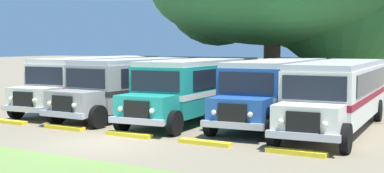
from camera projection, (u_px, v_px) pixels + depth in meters
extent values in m
plane|color=#84755B|center=(102.00, 143.00, 19.07)|extent=(220.00, 220.00, 0.00)
cube|color=silver|center=(100.00, 80.00, 29.42)|extent=(3.36, 9.39, 2.10)
cube|color=red|center=(100.00, 83.00, 29.44)|extent=(3.39, 9.42, 0.24)
cube|color=black|center=(123.00, 71.00, 29.12)|extent=(0.79, 7.97, 0.80)
cube|color=black|center=(84.00, 71.00, 30.19)|extent=(0.79, 7.97, 0.80)
cube|color=beige|center=(100.00, 59.00, 29.33)|extent=(3.27, 9.29, 0.22)
cube|color=silver|center=(34.00, 99.00, 24.68)|extent=(2.32, 1.60, 1.05)
cube|color=black|center=(23.00, 99.00, 24.01)|extent=(1.10, 0.20, 0.70)
cube|color=#B7B7BC|center=(23.00, 109.00, 24.00)|extent=(2.41, 0.43, 0.24)
cube|color=black|center=(44.00, 76.00, 25.20)|extent=(2.20, 0.27, 0.84)
cube|color=red|center=(142.00, 77.00, 33.61)|extent=(0.90, 0.14, 1.30)
sphere|color=#EAE5C6|center=(34.00, 100.00, 23.67)|extent=(0.20, 0.20, 0.20)
sphere|color=#EAE5C6|center=(10.00, 99.00, 24.25)|extent=(0.20, 0.20, 0.20)
cylinder|color=black|center=(57.00, 111.00, 24.30)|extent=(0.37, 1.02, 1.00)
cylinder|color=black|center=(16.00, 108.00, 25.31)|extent=(0.37, 1.02, 1.00)
cylinder|color=black|center=(146.00, 95.00, 31.71)|extent=(0.37, 1.02, 1.00)
cylinder|color=black|center=(112.00, 94.00, 32.72)|extent=(0.37, 1.02, 1.00)
cube|color=#9E9993|center=(147.00, 83.00, 27.26)|extent=(2.59, 9.22, 2.10)
cube|color=#282828|center=(147.00, 86.00, 27.27)|extent=(2.62, 9.24, 0.24)
cube|color=black|center=(171.00, 74.00, 26.82)|extent=(0.12, 8.00, 0.80)
cube|color=black|center=(131.00, 72.00, 28.13)|extent=(0.12, 8.00, 0.80)
cube|color=#B2B2B7|center=(147.00, 60.00, 27.17)|extent=(2.51, 9.12, 0.22)
cube|color=#9E9993|center=(75.00, 103.00, 22.77)|extent=(2.21, 1.42, 1.05)
cube|color=black|center=(62.00, 104.00, 22.13)|extent=(1.10, 0.11, 0.70)
cube|color=#B7B7BC|center=(62.00, 114.00, 22.13)|extent=(2.40, 0.22, 0.24)
cube|color=black|center=(85.00, 78.00, 23.26)|extent=(2.20, 0.08, 0.84)
cube|color=#282828|center=(193.00, 80.00, 31.22)|extent=(0.90, 0.07, 1.30)
sphere|color=#EAE5C6|center=(74.00, 105.00, 21.73)|extent=(0.20, 0.20, 0.20)
sphere|color=#EAE5C6|center=(49.00, 103.00, 22.45)|extent=(0.20, 0.20, 0.20)
cylinder|color=black|center=(98.00, 117.00, 22.28)|extent=(0.29, 1.00, 1.00)
cylinder|color=black|center=(56.00, 113.00, 23.51)|extent=(0.29, 1.00, 1.00)
cylinder|color=black|center=(197.00, 100.00, 29.29)|extent=(0.29, 1.00, 1.00)
cylinder|color=black|center=(161.00, 97.00, 30.52)|extent=(0.29, 1.00, 1.00)
cube|color=teal|center=(203.00, 86.00, 25.60)|extent=(3.22, 9.37, 2.10)
cube|color=white|center=(203.00, 89.00, 25.62)|extent=(3.25, 9.39, 0.24)
cube|color=black|center=(230.00, 76.00, 25.28)|extent=(0.67, 7.98, 0.80)
cube|color=black|center=(182.00, 74.00, 26.38)|extent=(0.67, 7.98, 0.80)
cube|color=beige|center=(203.00, 62.00, 25.51)|extent=(3.13, 9.26, 0.22)
cube|color=teal|center=(147.00, 108.00, 20.89)|extent=(2.30, 1.57, 1.05)
cube|color=black|center=(137.00, 110.00, 20.22)|extent=(1.10, 0.19, 0.70)
cube|color=#B7B7BC|center=(136.00, 121.00, 20.22)|extent=(2.41, 0.39, 0.24)
cube|color=black|center=(155.00, 81.00, 21.41)|extent=(2.20, 0.23, 0.84)
cube|color=white|center=(237.00, 82.00, 29.76)|extent=(0.90, 0.13, 1.30)
sphere|color=#EAE5C6|center=(152.00, 111.00, 19.87)|extent=(0.20, 0.20, 0.20)
sphere|color=#EAE5C6|center=(120.00, 109.00, 20.48)|extent=(0.20, 0.20, 0.20)
cylinder|color=black|center=(175.00, 123.00, 20.50)|extent=(0.36, 1.02, 1.00)
cylinder|color=black|center=(122.00, 119.00, 21.54)|extent=(0.36, 1.02, 1.00)
cylinder|color=black|center=(248.00, 102.00, 27.86)|extent=(0.36, 1.02, 1.00)
cylinder|color=black|center=(206.00, 100.00, 28.90)|extent=(0.36, 1.02, 1.00)
cube|color=#23519E|center=(280.00, 87.00, 24.58)|extent=(3.26, 9.38, 2.10)
cube|color=silver|center=(280.00, 91.00, 24.59)|extent=(3.29, 9.40, 0.24)
cube|color=black|center=(309.00, 77.00, 24.26)|extent=(0.71, 7.98, 0.80)
cube|color=black|center=(256.00, 76.00, 25.35)|extent=(0.71, 7.98, 0.80)
cube|color=beige|center=(280.00, 62.00, 24.48)|extent=(3.17, 9.27, 0.22)
cube|color=#23519E|center=(239.00, 112.00, 19.85)|extent=(2.31, 1.58, 1.05)
cube|color=black|center=(232.00, 113.00, 19.18)|extent=(1.10, 0.19, 0.70)
cube|color=#B7B7BC|center=(232.00, 125.00, 19.18)|extent=(2.41, 0.40, 0.24)
cube|color=black|center=(246.00, 83.00, 20.37)|extent=(2.20, 0.24, 0.84)
cube|color=silver|center=(304.00, 83.00, 28.74)|extent=(0.90, 0.14, 1.30)
sphere|color=#EAE5C6|center=(250.00, 115.00, 18.84)|extent=(0.20, 0.20, 0.20)
sphere|color=#EAE5C6|center=(214.00, 112.00, 19.44)|extent=(0.20, 0.20, 0.20)
cylinder|color=black|center=(271.00, 127.00, 19.47)|extent=(0.36, 1.02, 1.00)
cylinder|color=black|center=(211.00, 123.00, 20.50)|extent=(0.36, 1.02, 1.00)
cylinder|color=black|center=(319.00, 105.00, 26.84)|extent=(0.36, 1.02, 1.00)
cylinder|color=black|center=(273.00, 102.00, 27.87)|extent=(0.36, 1.02, 1.00)
cube|color=silver|center=(340.00, 92.00, 22.25)|extent=(3.17, 9.36, 2.10)
cube|color=maroon|center=(339.00, 96.00, 22.27)|extent=(3.21, 9.38, 0.24)
cube|color=black|center=(373.00, 80.00, 21.92)|extent=(0.63, 7.98, 0.80)
cube|color=black|center=(311.00, 79.00, 23.04)|extent=(0.63, 7.98, 0.80)
cube|color=#B2B2B7|center=(340.00, 64.00, 22.16)|extent=(3.09, 9.25, 0.22)
cube|color=silver|center=(308.00, 120.00, 17.55)|extent=(2.30, 1.56, 1.05)
cube|color=black|center=(303.00, 123.00, 16.89)|extent=(1.10, 0.18, 0.70)
cube|color=#B7B7BC|center=(302.00, 136.00, 16.88)|extent=(2.41, 0.38, 0.24)
cube|color=black|center=(314.00, 88.00, 18.07)|extent=(2.20, 0.22, 0.84)
cube|color=maroon|center=(357.00, 87.00, 26.40)|extent=(0.90, 0.13, 1.30)
sphere|color=#EAE5C6|center=(325.00, 124.00, 16.53)|extent=(0.20, 0.20, 0.20)
sphere|color=#EAE5C6|center=(281.00, 121.00, 17.15)|extent=(0.20, 0.20, 0.20)
cylinder|color=black|center=(346.00, 139.00, 17.15)|extent=(0.35, 1.02, 1.00)
cylinder|color=black|center=(274.00, 133.00, 18.21)|extent=(0.35, 1.02, 1.00)
cylinder|color=black|center=(378.00, 110.00, 24.49)|extent=(0.35, 1.02, 1.00)
cylinder|color=black|center=(326.00, 108.00, 25.55)|extent=(0.35, 1.02, 1.00)
cube|color=yellow|center=(9.00, 122.00, 23.80)|extent=(2.00, 0.36, 0.15)
cube|color=yellow|center=(64.00, 128.00, 22.12)|extent=(2.00, 0.36, 0.15)
cube|color=yellow|center=(129.00, 135.00, 20.43)|extent=(2.00, 0.36, 0.15)
cube|color=yellow|center=(205.00, 143.00, 18.75)|extent=(2.00, 0.36, 0.15)
cube|color=yellow|center=(296.00, 152.00, 17.06)|extent=(2.00, 0.36, 0.15)
cylinder|color=brown|center=(272.00, 67.00, 33.37)|extent=(1.05, 1.05, 4.28)
sphere|color=#235628|center=(299.00, 0.00, 37.24)|extent=(6.90, 6.90, 6.90)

